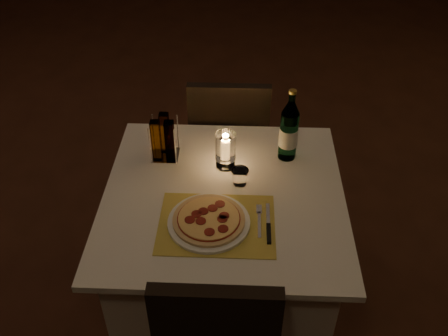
{
  "coord_description": "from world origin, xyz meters",
  "views": [
    {
      "loc": [
        0.2,
        -2.0,
        2.13
      ],
      "look_at": [
        0.13,
        -0.44,
        0.86
      ],
      "focal_mm": 40.0,
      "sensor_mm": 36.0,
      "label": 1
    }
  ],
  "objects_px": {
    "plate": "(209,222)",
    "chair_far": "(229,133)",
    "pizza": "(209,219)",
    "tumbler": "(240,177)",
    "main_table": "(224,252)",
    "water_bottle": "(289,131)",
    "hurricane_candle": "(225,148)"
  },
  "relations": [
    {
      "from": "water_bottle",
      "to": "pizza",
      "type": "bearing_deg",
      "value": -126.12
    },
    {
      "from": "plate",
      "to": "tumbler",
      "type": "bearing_deg",
      "value": 64.98
    },
    {
      "from": "main_table",
      "to": "chair_far",
      "type": "xyz_separation_m",
      "value": [
        0.0,
        0.71,
        0.18
      ]
    },
    {
      "from": "tumbler",
      "to": "water_bottle",
      "type": "height_order",
      "value": "water_bottle"
    },
    {
      "from": "plate",
      "to": "pizza",
      "type": "xyz_separation_m",
      "value": [
        0.0,
        -0.0,
        0.02
      ]
    },
    {
      "from": "chair_far",
      "to": "plate",
      "type": "height_order",
      "value": "chair_far"
    },
    {
      "from": "water_bottle",
      "to": "hurricane_candle",
      "type": "relative_size",
      "value": 2.01
    },
    {
      "from": "water_bottle",
      "to": "hurricane_candle",
      "type": "distance_m",
      "value": 0.29
    },
    {
      "from": "plate",
      "to": "pizza",
      "type": "relative_size",
      "value": 1.14
    },
    {
      "from": "tumbler",
      "to": "pizza",
      "type": "bearing_deg",
      "value": -114.98
    },
    {
      "from": "water_bottle",
      "to": "tumbler",
      "type": "bearing_deg",
      "value": -136.65
    },
    {
      "from": "water_bottle",
      "to": "main_table",
      "type": "bearing_deg",
      "value": -136.13
    },
    {
      "from": "chair_far",
      "to": "pizza",
      "type": "bearing_deg",
      "value": -93.19
    },
    {
      "from": "main_table",
      "to": "water_bottle",
      "type": "height_order",
      "value": "water_bottle"
    },
    {
      "from": "chair_far",
      "to": "hurricane_candle",
      "type": "height_order",
      "value": "hurricane_candle"
    },
    {
      "from": "chair_far",
      "to": "plate",
      "type": "xyz_separation_m",
      "value": [
        -0.05,
        -0.89,
        0.2
      ]
    },
    {
      "from": "chair_far",
      "to": "hurricane_candle",
      "type": "xyz_separation_m",
      "value": [
        -0.0,
        -0.53,
        0.29
      ]
    },
    {
      "from": "plate",
      "to": "hurricane_candle",
      "type": "xyz_separation_m",
      "value": [
        0.05,
        0.36,
        0.09
      ]
    },
    {
      "from": "pizza",
      "to": "water_bottle",
      "type": "relative_size",
      "value": 0.81
    },
    {
      "from": "main_table",
      "to": "pizza",
      "type": "height_order",
      "value": "pizza"
    },
    {
      "from": "main_table",
      "to": "plate",
      "type": "xyz_separation_m",
      "value": [
        -0.05,
        -0.18,
        0.38
      ]
    },
    {
      "from": "plate",
      "to": "chair_far",
      "type": "bearing_deg",
      "value": 86.8
    },
    {
      "from": "plate",
      "to": "pizza",
      "type": "bearing_deg",
      "value": -9.49
    },
    {
      "from": "chair_far",
      "to": "hurricane_candle",
      "type": "relative_size",
      "value": 5.26
    },
    {
      "from": "plate",
      "to": "main_table",
      "type": "bearing_deg",
      "value": 74.48
    },
    {
      "from": "tumbler",
      "to": "plate",
      "type": "bearing_deg",
      "value": -115.02
    },
    {
      "from": "tumbler",
      "to": "hurricane_candle",
      "type": "bearing_deg",
      "value": 118.99
    },
    {
      "from": "hurricane_candle",
      "to": "tumbler",
      "type": "bearing_deg",
      "value": -61.01
    },
    {
      "from": "tumbler",
      "to": "water_bottle",
      "type": "bearing_deg",
      "value": 43.35
    },
    {
      "from": "tumbler",
      "to": "water_bottle",
      "type": "distance_m",
      "value": 0.3
    },
    {
      "from": "main_table",
      "to": "chair_far",
      "type": "distance_m",
      "value": 0.74
    },
    {
      "from": "plate",
      "to": "tumbler",
      "type": "height_order",
      "value": "tumbler"
    }
  ]
}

